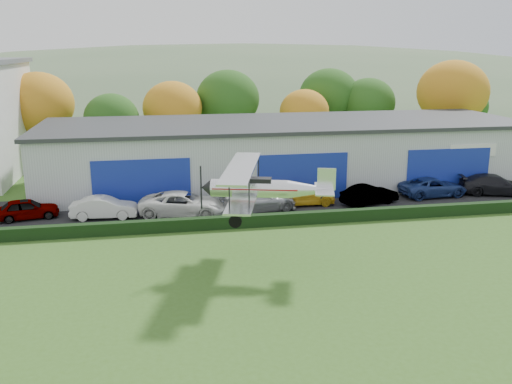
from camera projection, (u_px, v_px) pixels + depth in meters
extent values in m
plane|color=#385D1D|center=(326.00, 360.00, 20.70)|extent=(300.00, 300.00, 0.00)
cube|color=black|center=(280.00, 204.00, 41.20)|extent=(48.00, 9.00, 0.05)
cube|color=black|center=(296.00, 218.00, 36.54)|extent=(46.00, 0.60, 0.80)
cube|color=#B2B7BC|center=(284.00, 154.00, 47.59)|extent=(40.00, 12.00, 5.00)
cube|color=#2D3033|center=(285.00, 123.00, 46.92)|extent=(40.60, 12.60, 0.30)
cube|color=#182B9D|center=(142.00, 184.00, 39.90)|extent=(7.00, 0.12, 3.60)
cube|color=#182B9D|center=(303.00, 177.00, 42.01)|extent=(7.00, 0.12, 3.60)
cube|color=#182B9D|center=(448.00, 171.00, 44.12)|extent=(7.00, 0.12, 3.60)
cylinder|color=#3D2614|center=(43.00, 148.00, 55.37)|extent=(0.36, 0.36, 3.15)
ellipsoid|color=#B56116|center=(39.00, 104.00, 54.24)|extent=(6.84, 6.84, 6.16)
cylinder|color=#3D2614|center=(114.00, 153.00, 54.79)|extent=(0.36, 0.36, 2.45)
ellipsoid|color=#1E4C14|center=(111.00, 118.00, 53.91)|extent=(5.32, 5.32, 4.79)
cylinder|color=#3D2614|center=(174.00, 146.00, 57.70)|extent=(0.36, 0.36, 2.80)
ellipsoid|color=#B56116|center=(172.00, 108.00, 56.70)|extent=(6.08, 6.08, 5.47)
cylinder|color=#3D2614|center=(228.00, 140.00, 60.61)|extent=(0.36, 0.36, 3.15)
ellipsoid|color=#1E4C14|center=(228.00, 99.00, 59.49)|extent=(6.84, 6.84, 6.16)
cylinder|color=#3D2614|center=(304.00, 144.00, 60.21)|extent=(0.36, 0.36, 2.45)
ellipsoid|color=#B56116|center=(304.00, 112.00, 59.33)|extent=(5.32, 5.32, 4.79)
cylinder|color=#3D2614|center=(366.00, 137.00, 63.47)|extent=(0.36, 0.36, 2.80)
ellipsoid|color=#1E4C14|center=(368.00, 102.00, 62.47)|extent=(6.08, 6.08, 5.47)
cylinder|color=#3D2614|center=(449.00, 137.00, 60.98)|extent=(0.36, 0.36, 3.50)
ellipsoid|color=#B56116|center=(453.00, 92.00, 59.73)|extent=(7.60, 7.60, 6.84)
cylinder|color=#3D2614|center=(462.00, 136.00, 65.63)|extent=(0.36, 0.36, 2.45)
ellipsoid|color=#1E4C14|center=(465.00, 106.00, 64.75)|extent=(5.32, 5.32, 4.79)
cylinder|color=#3D2614|center=(328.00, 134.00, 64.63)|extent=(0.36, 0.36, 3.15)
ellipsoid|color=#1E4C14|center=(329.00, 95.00, 63.50)|extent=(6.84, 6.84, 6.16)
ellipsoid|color=#4C6642|center=(245.00, 142.00, 161.31)|extent=(320.00, 196.00, 56.00)
ellipsoid|color=#4C6642|center=(466.00, 118.00, 172.23)|extent=(240.00, 126.00, 36.00)
imported|color=gray|center=(27.00, 209.00, 37.46)|extent=(4.38, 2.45, 1.41)
imported|color=silver|center=(104.00, 208.00, 37.64)|extent=(4.57, 1.86, 1.48)
imported|color=silver|center=(183.00, 204.00, 38.12)|extent=(6.48, 4.01, 1.67)
imported|color=silver|center=(258.00, 200.00, 39.20)|extent=(6.02, 3.54, 1.64)
imported|color=gold|center=(302.00, 194.00, 40.85)|extent=(4.90, 2.11, 1.65)
imported|color=gray|center=(370.00, 195.00, 40.99)|extent=(4.71, 2.87, 1.47)
imported|color=navy|center=(433.00, 187.00, 43.22)|extent=(5.44, 2.82, 1.47)
imported|color=black|center=(494.00, 185.00, 43.75)|extent=(5.85, 3.59, 1.58)
cylinder|color=silver|center=(249.00, 188.00, 28.86)|extent=(4.11, 1.97, 0.95)
cone|color=silver|center=(310.00, 190.00, 28.60)|extent=(2.48, 1.53, 0.95)
cone|color=black|center=(206.00, 188.00, 29.05)|extent=(0.76, 1.05, 0.95)
cube|color=#9B0F11|center=(255.00, 188.00, 28.82)|extent=(4.52, 2.10, 0.06)
cube|color=black|center=(259.00, 180.00, 28.71)|extent=(1.38, 0.94, 0.26)
cube|color=silver|center=(245.00, 194.00, 28.96)|extent=(3.27, 7.65, 0.11)
cube|color=silver|center=(241.00, 168.00, 28.62)|extent=(3.49, 8.09, 0.11)
cylinder|color=black|center=(229.00, 194.00, 26.18)|extent=(0.08, 0.08, 1.37)
cylinder|color=black|center=(249.00, 195.00, 26.10)|extent=(0.08, 0.08, 1.37)
cylinder|color=black|center=(242.00, 170.00, 31.46)|extent=(0.08, 0.08, 1.37)
cylinder|color=black|center=(258.00, 170.00, 31.38)|extent=(0.08, 0.08, 1.37)
cylinder|color=black|center=(240.00, 176.00, 28.36)|extent=(0.12, 0.23, 0.78)
cylinder|color=black|center=(242.00, 173.00, 29.07)|extent=(0.12, 0.23, 0.78)
cylinder|color=black|center=(236.00, 207.00, 28.71)|extent=(0.26, 0.73, 1.29)
cylinder|color=black|center=(238.00, 202.00, 29.57)|extent=(0.26, 0.73, 1.29)
cylinder|color=black|center=(237.00, 216.00, 29.30)|extent=(0.60, 1.95, 0.07)
cylinder|color=black|center=(235.00, 221.00, 28.39)|extent=(0.69, 0.32, 0.67)
cylinder|color=black|center=(239.00, 211.00, 30.21)|extent=(0.69, 0.32, 0.67)
cylinder|color=black|center=(324.00, 195.00, 28.61)|extent=(0.39, 0.16, 0.44)
cube|color=silver|center=(324.00, 189.00, 28.53)|extent=(1.64, 2.89, 0.06)
cube|color=silver|center=(327.00, 179.00, 28.39)|extent=(0.93, 0.31, 1.16)
cube|color=black|center=(201.00, 187.00, 29.07)|extent=(0.09, 0.14, 2.31)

